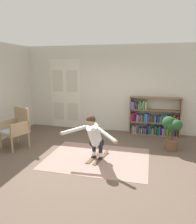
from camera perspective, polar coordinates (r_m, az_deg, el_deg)
ground_plane at (r=5.18m, az=-2.99°, el=-12.88°), size 7.20×7.20×0.00m
back_wall at (r=7.25m, az=2.94°, el=6.31°), size 6.00×0.10×2.90m
double_door at (r=7.69m, az=-8.83°, el=4.86°), size 1.22×0.05×2.45m
rug at (r=5.26m, az=-0.19°, el=-12.42°), size 2.45×1.80×0.01m
bookshelf at (r=7.07m, az=14.72°, el=-2.02°), size 1.61×0.30×1.24m
wicker_chair at (r=6.18m, az=-21.27°, el=-3.77°), size 0.77×0.77×1.10m
potted_plant at (r=5.87m, az=19.29°, el=-4.46°), size 0.50×0.45×0.92m
skis_pair at (r=5.27m, az=-0.05°, el=-12.11°), size 0.41×0.83×0.07m
person_skier at (r=4.85m, az=-1.14°, el=-6.07°), size 1.40×0.80×1.08m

